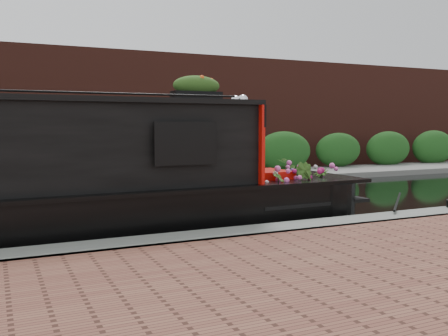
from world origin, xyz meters
name	(u,v)px	position (x,y,z in m)	size (l,w,h in m)	color
ground	(131,213)	(0.00, 0.00, 0.00)	(80.00, 80.00, 0.00)	black
near_bank_coping	(197,255)	(0.00, -3.30, 0.00)	(40.00, 0.60, 0.50)	slate
far_bank_path	(91,187)	(0.00, 4.20, 0.00)	(40.00, 2.40, 0.34)	slate
far_hedge	(85,183)	(0.00, 5.10, 0.00)	(40.00, 1.10, 2.80)	#1D4E1A
far_brick_wall	(74,176)	(0.00, 7.20, 0.00)	(40.00, 1.00, 8.00)	#50231B
rope_fender	(342,207)	(3.47, -1.78, 0.14)	(0.29, 0.29, 0.36)	brown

